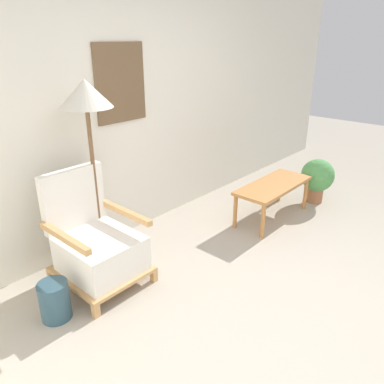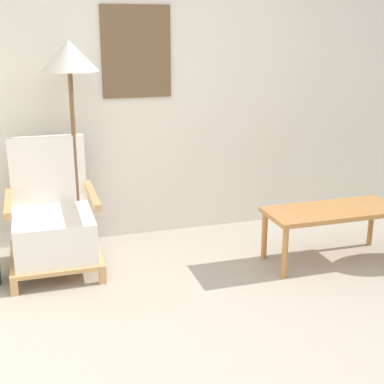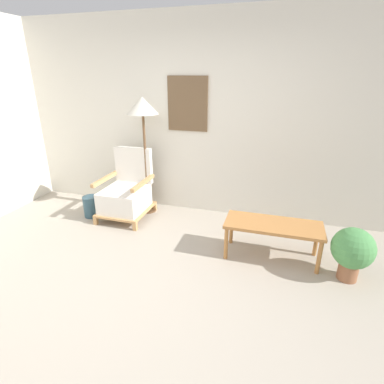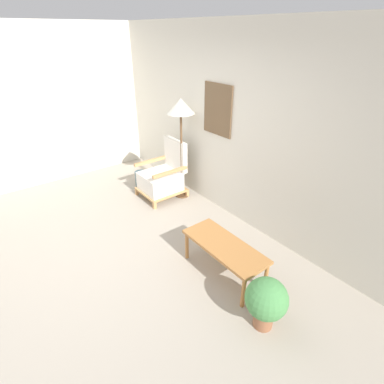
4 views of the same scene
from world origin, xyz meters
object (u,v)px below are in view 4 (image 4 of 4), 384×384
(coffee_table, at_px, (224,248))
(vase, at_px, (141,179))
(armchair, at_px, (163,177))
(floor_lamp, at_px, (181,111))
(potted_plant, at_px, (266,301))

(coffee_table, distance_m, vase, 2.57)
(armchair, relative_size, floor_lamp, 0.58)
(armchair, xyz_separation_m, coffee_table, (2.04, -0.48, 0.03))
(floor_lamp, xyz_separation_m, potted_plant, (2.59, -0.92, -1.13))
(potted_plant, bearing_deg, coffee_table, 166.68)
(coffee_table, bearing_deg, vase, 172.51)
(coffee_table, height_order, potted_plant, potted_plant)
(coffee_table, height_order, vase, coffee_table)
(floor_lamp, distance_m, vase, 1.54)
(floor_lamp, height_order, vase, floor_lamp)
(coffee_table, xyz_separation_m, potted_plant, (0.76, -0.18, -0.04))
(vase, relative_size, potted_plant, 0.54)
(vase, bearing_deg, armchair, 16.83)
(potted_plant, bearing_deg, floor_lamp, 160.55)
(armchair, xyz_separation_m, floor_lamp, (0.21, 0.25, 1.12))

